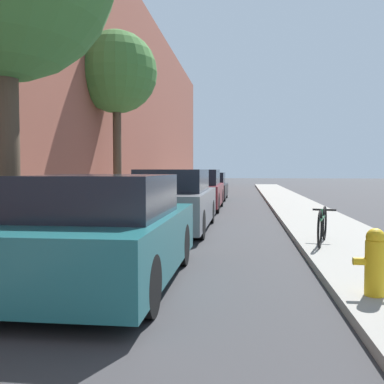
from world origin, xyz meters
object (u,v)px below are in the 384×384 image
street_tree_far (117,73)px  bicycle (322,225)px  parked_car_grey (175,201)px  parked_car_teal (105,233)px  fire_hydrant (375,261)px  parked_car_maroon (198,191)px  parked_car_black (208,187)px

street_tree_far → bicycle: size_ratio=3.73×
parked_car_grey → bicycle: 3.91m
parked_car_teal → bicycle: (3.23, 2.85, -0.22)m
fire_hydrant → parked_car_grey: bearing=118.5°
parked_car_grey → bicycle: bearing=-36.6°
parked_car_teal → parked_car_maroon: size_ratio=0.89×
parked_car_grey → fire_hydrant: (3.10, -5.71, -0.21)m
parked_car_grey → parked_car_black: bearing=90.5°
parked_car_teal → parked_car_maroon: parked_car_maroon is taller
parked_car_maroon → parked_car_black: (-0.08, 5.49, -0.08)m
fire_hydrant → bicycle: (0.03, 3.39, -0.04)m
parked_car_teal → bicycle: 4.31m
parked_car_black → bicycle: size_ratio=2.68×
parked_car_grey → parked_car_black: 11.08m
parked_car_maroon → street_tree_far: street_tree_far is taller
parked_car_teal → parked_car_grey: bearing=88.9°
parked_car_black → bicycle: parked_car_black is taller
parked_car_grey → parked_car_maroon: size_ratio=1.06×
parked_car_black → fire_hydrant: parked_car_black is taller
parked_car_maroon → street_tree_far: size_ratio=0.75×
parked_car_teal → parked_car_maroon: 10.75m
parked_car_teal → fire_hydrant: 3.25m
parked_car_black → street_tree_far: size_ratio=0.72×
parked_car_grey → street_tree_far: street_tree_far is taller
parked_car_maroon → bicycle: 8.51m
street_tree_far → fire_hydrant: size_ratio=7.93×
street_tree_far → fire_hydrant: (5.55, -9.09, -4.12)m
bicycle → street_tree_far: bearing=149.1°
fire_hydrant → parked_car_black: bearing=100.8°
street_tree_far → fire_hydrant: street_tree_far is taller
parked_car_maroon → parked_car_teal: bearing=-90.4°
parked_car_maroon → bicycle: bearing=-68.3°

